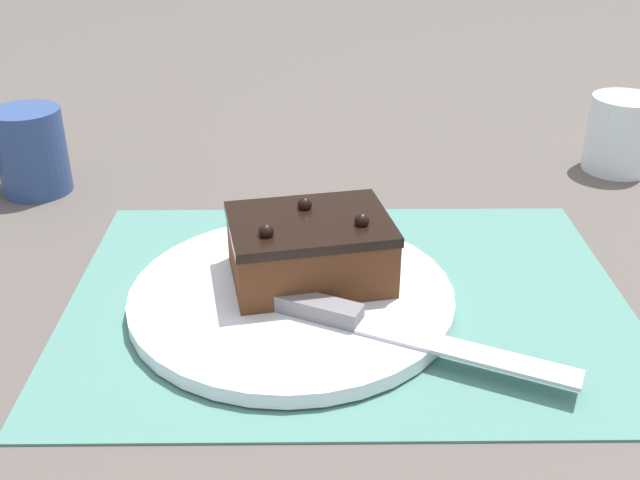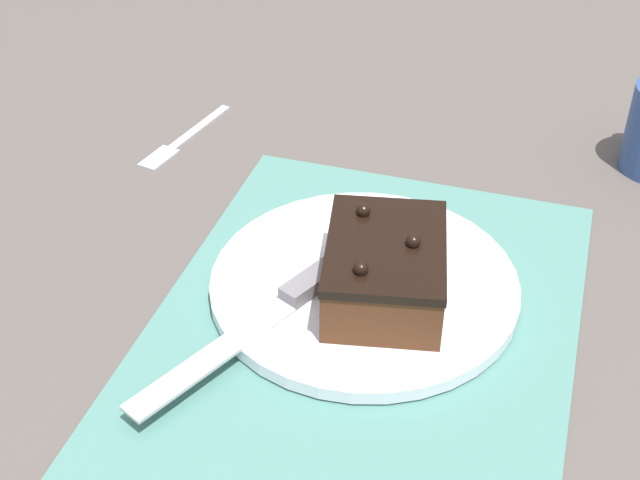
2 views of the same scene
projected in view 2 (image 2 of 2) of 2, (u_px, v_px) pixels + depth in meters
The scene contains 6 objects.
ground_plane at pixel (362, 331), 0.73m from camera, with size 3.00×3.00×0.00m, color #544C47.
placemat_woven at pixel (362, 329), 0.73m from camera, with size 0.46×0.34×0.00m, color slate.
cake_plate at pixel (364, 285), 0.76m from camera, with size 0.26×0.26×0.01m.
chocolate_cake at pixel (385, 269), 0.72m from camera, with size 0.14×0.12×0.06m.
serving_knife at pixel (285, 302), 0.72m from camera, with size 0.22×0.12×0.01m.
dessert_fork at pixel (180, 140), 0.96m from camera, with size 0.15×0.05×0.01m.
Camera 2 is at (-0.52, -0.13, 0.50)m, focal length 50.00 mm.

